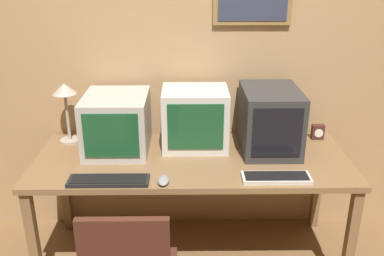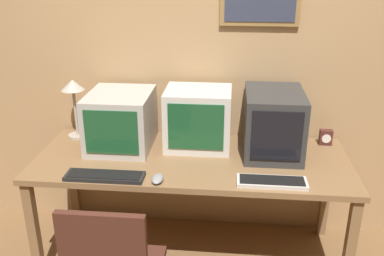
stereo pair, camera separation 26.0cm
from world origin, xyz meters
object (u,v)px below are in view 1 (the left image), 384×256
at_px(monitor_center, 195,118).
at_px(keyboard_side, 276,178).
at_px(monitor_left, 117,123).
at_px(monitor_right, 270,120).
at_px(desk_clock, 318,132).
at_px(mouse_near_keyboard, 163,180).
at_px(desk_lamp, 65,98).
at_px(keyboard_main, 109,180).

bearing_deg(monitor_center, keyboard_side, -46.39).
height_order(monitor_left, monitor_right, monitor_right).
relative_size(keyboard_side, desk_clock, 3.75).
xyz_separation_m(monitor_center, monitor_right, (0.48, -0.05, 0.01)).
xyz_separation_m(keyboard_side, mouse_near_keyboard, (-0.64, -0.03, 0.00)).
height_order(monitor_left, desk_lamp, desk_lamp).
height_order(keyboard_main, desk_lamp, desk_lamp).
relative_size(mouse_near_keyboard, desk_lamp, 0.28).
bearing_deg(desk_lamp, desk_clock, 0.85).
xyz_separation_m(monitor_left, keyboard_side, (0.95, -0.42, -0.17)).
distance_m(desk_clock, desk_lamp, 1.72).
distance_m(monitor_center, desk_clock, 0.86).
bearing_deg(mouse_near_keyboard, monitor_right, 34.69).
distance_m(monitor_center, keyboard_main, 0.72).
bearing_deg(keyboard_main, monitor_right, 24.82).
relative_size(monitor_left, desk_clock, 4.49).
relative_size(monitor_center, desk_lamp, 1.02).
relative_size(monitor_left, desk_lamp, 1.13).
distance_m(monitor_right, desk_lamp, 1.34).
xyz_separation_m(monitor_center, desk_lamp, (-0.85, 0.08, 0.12)).
relative_size(monitor_left, keyboard_main, 1.03).
bearing_deg(keyboard_main, mouse_near_keyboard, -2.12).
distance_m(keyboard_main, desk_lamp, 0.74).
bearing_deg(keyboard_side, monitor_center, 133.61).
bearing_deg(monitor_right, monitor_center, 174.33).
height_order(keyboard_side, desk_clock, desk_clock).
distance_m(monitor_center, desk_lamp, 0.86).
distance_m(monitor_right, desk_clock, 0.42).
distance_m(monitor_right, keyboard_main, 1.08).
xyz_separation_m(desk_clock, desk_lamp, (-1.70, -0.03, 0.26)).
bearing_deg(monitor_left, keyboard_side, -23.96).
bearing_deg(keyboard_side, keyboard_main, -178.60).
bearing_deg(keyboard_side, monitor_right, 86.20).
height_order(monitor_left, keyboard_main, monitor_left).
relative_size(keyboard_side, desk_lamp, 0.95).
bearing_deg(monitor_center, monitor_right, -5.67).
bearing_deg(mouse_near_keyboard, keyboard_main, 177.88).
bearing_deg(monitor_center, mouse_near_keyboard, -110.05).
xyz_separation_m(monitor_right, desk_lamp, (-1.33, 0.13, 0.11)).
bearing_deg(keyboard_main, keyboard_side, 1.40).
height_order(mouse_near_keyboard, desk_lamp, desk_lamp).
distance_m(keyboard_side, desk_clock, 0.70).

